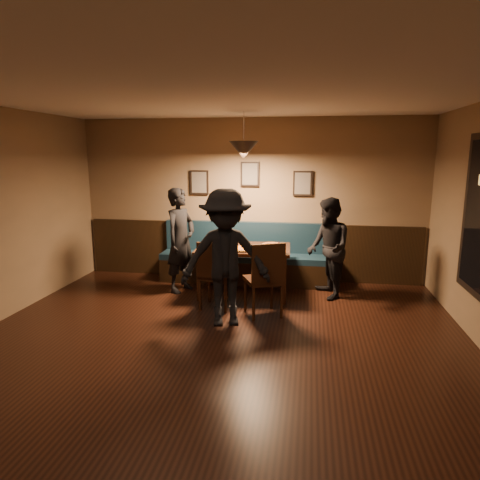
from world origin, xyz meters
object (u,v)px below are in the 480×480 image
(booth_bench, at_px, (248,254))
(diner_left, at_px, (181,240))
(chair_near_left, at_px, (217,274))
(diner_right, at_px, (328,248))
(chair_near_right, at_px, (263,278))
(dining_table, at_px, (244,271))
(soda_glass, at_px, (282,248))
(diner_front, at_px, (225,258))
(tabasco_bottle, at_px, (278,245))

(booth_bench, relative_size, diner_left, 1.80)
(chair_near_left, bearing_deg, booth_bench, 86.01)
(diner_right, bearing_deg, chair_near_right, -60.02)
(booth_bench, bearing_deg, dining_table, -87.00)
(diner_left, bearing_deg, soda_glass, -81.51)
(booth_bench, height_order, diner_right, diner_right)
(diner_right, bearing_deg, diner_left, -104.07)
(booth_bench, xyz_separation_m, soda_glass, (0.65, -1.01, 0.35))
(chair_near_right, distance_m, diner_right, 1.30)
(diner_right, relative_size, diner_front, 0.88)
(chair_near_right, bearing_deg, dining_table, 91.11)
(booth_bench, distance_m, dining_table, 0.69)
(chair_near_right, xyz_separation_m, diner_right, (0.90, 0.91, 0.25))
(diner_left, distance_m, tabasco_bottle, 1.57)
(soda_glass, bearing_deg, diner_right, 31.75)
(soda_glass, bearing_deg, booth_bench, 123.03)
(dining_table, bearing_deg, diner_front, -94.98)
(dining_table, xyz_separation_m, diner_front, (-0.05, -1.22, 0.50))
(chair_near_left, xyz_separation_m, soda_glass, (0.91, 0.31, 0.35))
(diner_front, height_order, tabasco_bottle, diner_front)
(booth_bench, bearing_deg, diner_right, -23.89)
(chair_near_left, height_order, chair_near_right, chair_near_right)
(chair_near_right, bearing_deg, tabasco_bottle, 54.82)
(chair_near_left, relative_size, diner_front, 0.56)
(dining_table, relative_size, diner_right, 0.92)
(booth_bench, height_order, diner_left, diner_left)
(dining_table, height_order, soda_glass, soda_glass)
(diner_left, xyz_separation_m, tabasco_bottle, (1.56, -0.07, -0.01))
(chair_near_right, distance_m, soda_glass, 0.63)
(tabasco_bottle, bearing_deg, diner_left, 177.31)
(chair_near_right, xyz_separation_m, soda_glass, (0.22, 0.49, 0.33))
(booth_bench, relative_size, dining_table, 2.09)
(dining_table, relative_size, chair_near_left, 1.44)
(dining_table, bearing_deg, chair_near_left, -117.15)
(chair_near_right, distance_m, diner_left, 1.69)
(chair_near_left, bearing_deg, dining_table, 72.48)
(dining_table, height_order, diner_front, diner_front)
(chair_near_right, bearing_deg, chair_near_left, 140.71)
(chair_near_right, relative_size, diner_front, 0.59)
(diner_left, bearing_deg, diner_right, -67.68)
(diner_front, bearing_deg, soda_glass, 38.69)
(chair_near_right, height_order, diner_left, diner_left)
(chair_near_left, height_order, soda_glass, chair_near_left)
(dining_table, height_order, chair_near_left, chair_near_left)
(dining_table, relative_size, diner_left, 0.86)
(diner_left, height_order, diner_right, diner_left)
(booth_bench, xyz_separation_m, diner_left, (-0.99, -0.64, 0.34))
(booth_bench, height_order, diner_front, diner_front)
(chair_near_left, relative_size, diner_left, 0.60)
(chair_near_left, height_order, tabasco_bottle, chair_near_left)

